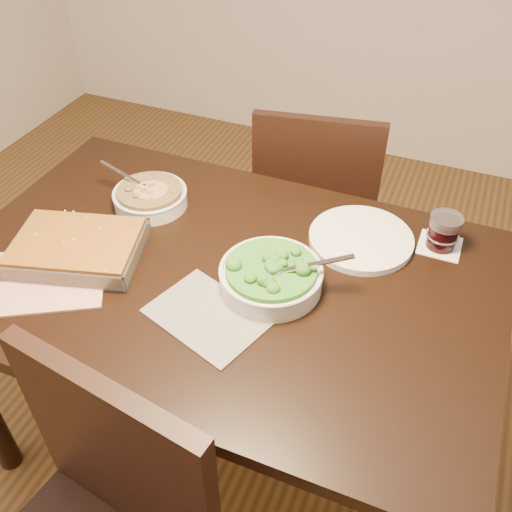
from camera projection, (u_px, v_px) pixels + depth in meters
ground at (230, 431)px, 1.95m from camera, size 4.00×4.00×0.00m
table at (223, 297)px, 1.52m from camera, size 1.40×0.90×0.75m
magazine_a at (39, 280)px, 1.42m from camera, size 0.40×0.36×0.01m
magazine_b at (208, 316)px, 1.33m from camera, size 0.31×0.27×0.00m
coaster at (440, 246)px, 1.53m from camera, size 0.11×0.11×0.00m
stew_bowl at (150, 196)px, 1.65m from camera, size 0.24×0.22×0.08m
broccoli_bowl at (271, 276)px, 1.39m from camera, size 0.28×0.26×0.10m
baking_dish at (77, 248)px, 1.48m from camera, size 0.38×0.32×0.06m
wine_tumbler at (444, 231)px, 1.49m from camera, size 0.08×0.08×0.09m
dinner_plate at (361, 239)px, 1.53m from camera, size 0.28×0.28×0.02m
chair_far at (316, 203)px, 2.09m from camera, size 0.49×0.49×0.90m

